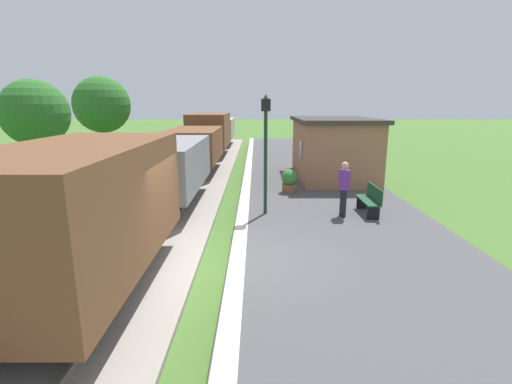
# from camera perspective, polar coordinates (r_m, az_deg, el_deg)

# --- Properties ---
(ground_plane) EXTENTS (160.00, 160.00, 0.00)m
(ground_plane) POSITION_cam_1_polar(r_m,az_deg,el_deg) (8.76, -5.72, -11.71)
(ground_plane) COLOR #47702D
(platform_slab) EXTENTS (6.00, 60.00, 0.25)m
(platform_slab) POSITION_cam_1_polar(r_m,az_deg,el_deg) (8.99, 15.40, -10.60)
(platform_slab) COLOR #4C4C4F
(platform_slab) RESTS_ON ground
(platform_edge_stripe) EXTENTS (0.36, 60.00, 0.01)m
(platform_edge_stripe) POSITION_cam_1_polar(r_m,az_deg,el_deg) (8.62, -3.07, -10.22)
(platform_edge_stripe) COLOR silver
(platform_edge_stripe) RESTS_ON platform_slab
(track_ballast) EXTENTS (3.80, 60.00, 0.12)m
(track_ballast) POSITION_cam_1_polar(r_m,az_deg,el_deg) (9.27, -20.94, -10.70)
(track_ballast) COLOR #9E9389
(track_ballast) RESTS_ON ground
(rail_near) EXTENTS (0.07, 60.00, 0.14)m
(rail_near) POSITION_cam_1_polar(r_m,az_deg,el_deg) (8.99, -16.64, -10.21)
(rail_near) COLOR slate
(rail_near) RESTS_ON track_ballast
(rail_far) EXTENTS (0.07, 60.00, 0.14)m
(rail_far) POSITION_cam_1_polar(r_m,az_deg,el_deg) (9.50, -25.13, -9.67)
(rail_far) COLOR slate
(rail_far) RESTS_ON track_ballast
(freight_train) EXTENTS (2.50, 32.60, 2.72)m
(freight_train) POSITION_cam_1_polar(r_m,az_deg,el_deg) (19.83, -9.67, 6.84)
(freight_train) COLOR brown
(freight_train) RESTS_ON rail_near
(station_hut) EXTENTS (3.50, 5.80, 2.78)m
(station_hut) POSITION_cam_1_polar(r_m,az_deg,el_deg) (18.10, 11.23, 6.58)
(station_hut) COLOR #9E6B4C
(station_hut) RESTS_ON platform_slab
(bench_near_hut) EXTENTS (0.42, 1.50, 0.91)m
(bench_near_hut) POSITION_cam_1_polar(r_m,az_deg,el_deg) (12.47, 16.63, -1.06)
(bench_near_hut) COLOR #1E4C2D
(bench_near_hut) RESTS_ON platform_slab
(bench_down_platform) EXTENTS (0.42, 1.50, 0.91)m
(bench_down_platform) POSITION_cam_1_polar(r_m,az_deg,el_deg) (22.71, 8.96, 5.62)
(bench_down_platform) COLOR #1E4C2D
(bench_down_platform) RESTS_ON platform_slab
(person_waiting) EXTENTS (0.27, 0.40, 1.71)m
(person_waiting) POSITION_cam_1_polar(r_m,az_deg,el_deg) (11.89, 12.88, 0.78)
(person_waiting) COLOR black
(person_waiting) RESTS_ON platform_slab
(potted_planter) EXTENTS (0.64, 0.64, 0.92)m
(potted_planter) POSITION_cam_1_polar(r_m,az_deg,el_deg) (14.88, 4.80, 1.74)
(potted_planter) COLOR brown
(potted_planter) RESTS_ON platform_slab
(lamp_post_near) EXTENTS (0.28, 0.28, 3.70)m
(lamp_post_near) POSITION_cam_1_polar(r_m,az_deg,el_deg) (11.63, 1.21, 8.90)
(lamp_post_near) COLOR #193823
(lamp_post_near) RESTS_ON platform_slab
(tree_trackside_far) EXTENTS (2.82, 2.82, 4.68)m
(tree_trackside_far) POSITION_cam_1_polar(r_m,az_deg,el_deg) (18.88, -30.65, 10.16)
(tree_trackside_far) COLOR #4C3823
(tree_trackside_far) RESTS_ON ground
(tree_field_left) EXTENTS (3.25, 3.25, 5.21)m
(tree_field_left) POSITION_cam_1_polar(r_m,az_deg,el_deg) (24.32, -22.50, 12.04)
(tree_field_left) COLOR #4C3823
(tree_field_left) RESTS_ON ground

